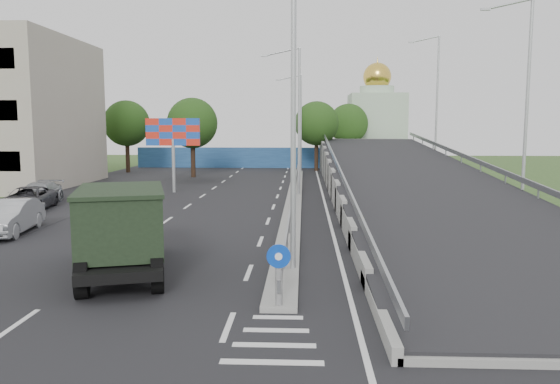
# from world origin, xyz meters

# --- Properties ---
(ground) EXTENTS (160.00, 160.00, 0.00)m
(ground) POSITION_xyz_m (0.00, 0.00, 0.00)
(ground) COLOR #2D4C1E
(ground) RESTS_ON ground
(road_surface) EXTENTS (26.00, 90.00, 0.04)m
(road_surface) POSITION_xyz_m (-3.00, 20.00, 0.00)
(road_surface) COLOR black
(road_surface) RESTS_ON ground
(parking_strip) EXTENTS (8.00, 90.00, 0.05)m
(parking_strip) POSITION_xyz_m (-16.00, 20.00, 0.00)
(parking_strip) COLOR black
(parking_strip) RESTS_ON ground
(median) EXTENTS (1.00, 44.00, 0.20)m
(median) POSITION_xyz_m (0.00, 24.00, 0.10)
(median) COLOR gray
(median) RESTS_ON ground
(overpass_ramp) EXTENTS (10.00, 50.00, 3.50)m
(overpass_ramp) POSITION_xyz_m (7.50, 24.00, 1.75)
(overpass_ramp) COLOR gray
(overpass_ramp) RESTS_ON ground
(median_guardrail) EXTENTS (0.09, 44.00, 0.71)m
(median_guardrail) POSITION_xyz_m (0.00, 24.00, 0.75)
(median_guardrail) COLOR gray
(median_guardrail) RESTS_ON median
(sign_bollard) EXTENTS (0.64, 0.23, 1.67)m
(sign_bollard) POSITION_xyz_m (0.00, 2.17, 1.03)
(sign_bollard) COLOR black
(sign_bollard) RESTS_ON median
(lamp_post_near) EXTENTS (2.74, 0.18, 10.08)m
(lamp_post_near) POSITION_xyz_m (0.11, 6.00, 5.81)
(lamp_post_near) COLOR #B2B5B7
(lamp_post_near) RESTS_ON median
(lamp_post_mid) EXTENTS (2.74, 0.18, 10.08)m
(lamp_post_mid) POSITION_xyz_m (0.11, 26.00, 5.81)
(lamp_post_mid) COLOR #B2B5B7
(lamp_post_mid) RESTS_ON median
(lamp_post_far) EXTENTS (2.74, 0.18, 10.08)m
(lamp_post_far) POSITION_xyz_m (0.11, 46.00, 5.81)
(lamp_post_far) COLOR #B2B5B7
(lamp_post_far) RESTS_ON median
(blue_wall) EXTENTS (30.00, 0.50, 2.40)m
(blue_wall) POSITION_xyz_m (-4.00, 52.00, 1.20)
(blue_wall) COLOR navy
(blue_wall) RESTS_ON ground
(church) EXTENTS (7.00, 7.00, 13.80)m
(church) POSITION_xyz_m (10.00, 60.00, 5.31)
(church) COLOR #B2CCAD
(church) RESTS_ON ground
(billboard) EXTENTS (4.00, 0.24, 5.50)m
(billboard) POSITION_xyz_m (-9.00, 28.00, 4.19)
(billboard) COLOR #B2B5B7
(billboard) RESTS_ON ground
(tree_left_mid) EXTENTS (4.80, 4.80, 7.60)m
(tree_left_mid) POSITION_xyz_m (-10.00, 40.00, 5.18)
(tree_left_mid) COLOR black
(tree_left_mid) RESTS_ON ground
(tree_median_far) EXTENTS (4.80, 4.80, 7.60)m
(tree_median_far) POSITION_xyz_m (2.00, 48.00, 5.18)
(tree_median_far) COLOR black
(tree_median_far) RESTS_ON ground
(tree_left_far) EXTENTS (4.80, 4.80, 7.60)m
(tree_left_far) POSITION_xyz_m (-18.00, 45.00, 5.18)
(tree_left_far) COLOR black
(tree_left_far) RESTS_ON ground
(tree_ramp_far) EXTENTS (4.80, 4.80, 7.60)m
(tree_ramp_far) POSITION_xyz_m (6.00, 55.00, 5.18)
(tree_ramp_far) COLOR black
(tree_ramp_far) RESTS_ON ground
(dump_truck) EXTENTS (4.25, 7.17, 2.98)m
(dump_truck) POSITION_xyz_m (-5.46, 5.94, 1.65)
(dump_truck) COLOR black
(dump_truck) RESTS_ON ground
(parked_car_b) EXTENTS (2.29, 4.99, 1.58)m
(parked_car_b) POSITION_xyz_m (-12.87, 12.24, 0.79)
(parked_car_b) COLOR #ADAFB3
(parked_car_b) RESTS_ON ground
(parked_car_c) EXTENTS (3.07, 5.31, 1.39)m
(parked_car_c) POSITION_xyz_m (-15.48, 18.96, 0.70)
(parked_car_c) COLOR #37363C
(parked_car_c) RESTS_ON ground
(parked_car_d) EXTENTS (2.42, 4.97, 1.39)m
(parked_car_d) POSITION_xyz_m (-16.10, 21.54, 0.70)
(parked_car_d) COLOR #9C9FA4
(parked_car_d) RESTS_ON ground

